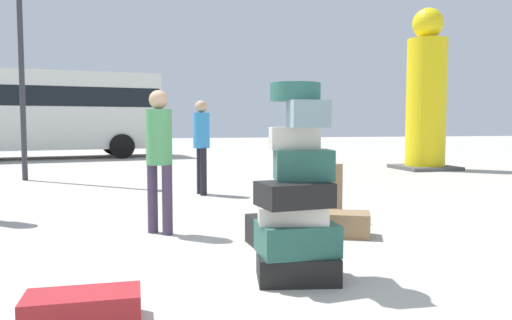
{
  "coord_description": "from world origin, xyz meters",
  "views": [
    {
      "loc": [
        -0.78,
        -3.91,
        1.3
      ],
      "look_at": [
        0.48,
        1.48,
        0.89
      ],
      "focal_mm": 35.21,
      "sensor_mm": 36.0,
      "label": 1
    }
  ],
  "objects_px": {
    "suitcase_brown_upright_blue": "(330,192)",
    "yellow_dummy_statue": "(426,98)",
    "suitcase_maroon_behind_tower": "(83,308)",
    "person_tourist_with_camera": "(159,149)",
    "suitcase_black_white_trunk": "(285,229)",
    "suitcase_tower": "(297,204)",
    "person_bearded_onlooker": "(201,139)",
    "parked_bus": "(39,109)",
    "suitcase_brown_foreground_near": "(338,224)"
  },
  "relations": [
    {
      "from": "suitcase_brown_upright_blue",
      "to": "yellow_dummy_statue",
      "type": "xyz_separation_m",
      "value": [
        5.38,
        6.43,
        1.61
      ]
    },
    {
      "from": "suitcase_maroon_behind_tower",
      "to": "person_tourist_with_camera",
      "type": "relative_size",
      "value": 0.43
    },
    {
      "from": "suitcase_black_white_trunk",
      "to": "person_tourist_with_camera",
      "type": "relative_size",
      "value": 0.48
    },
    {
      "from": "suitcase_black_white_trunk",
      "to": "suitcase_maroon_behind_tower",
      "type": "distance_m",
      "value": 2.64
    },
    {
      "from": "suitcase_black_white_trunk",
      "to": "suitcase_tower",
      "type": "bearing_deg",
      "value": -105.96
    },
    {
      "from": "suitcase_tower",
      "to": "yellow_dummy_statue",
      "type": "relative_size",
      "value": 0.36
    },
    {
      "from": "person_tourist_with_camera",
      "to": "yellow_dummy_statue",
      "type": "xyz_separation_m",
      "value": [
        7.61,
        6.72,
        1.0
      ]
    },
    {
      "from": "suitcase_brown_upright_blue",
      "to": "person_bearded_onlooker",
      "type": "xyz_separation_m",
      "value": [
        -1.36,
        2.83,
        0.64
      ]
    },
    {
      "from": "suitcase_maroon_behind_tower",
      "to": "parked_bus",
      "type": "bearing_deg",
      "value": 100.55
    },
    {
      "from": "suitcase_black_white_trunk",
      "to": "person_tourist_with_camera",
      "type": "height_order",
      "value": "person_tourist_with_camera"
    },
    {
      "from": "suitcase_brown_foreground_near",
      "to": "parked_bus",
      "type": "xyz_separation_m",
      "value": [
        -5.8,
        14.46,
        1.7
      ]
    },
    {
      "from": "suitcase_black_white_trunk",
      "to": "parked_bus",
      "type": "relative_size",
      "value": 0.09
    },
    {
      "from": "person_bearded_onlooker",
      "to": "suitcase_brown_foreground_near",
      "type": "bearing_deg",
      "value": 7.53
    },
    {
      "from": "suitcase_tower",
      "to": "yellow_dummy_statue",
      "type": "xyz_separation_m",
      "value": [
        6.58,
        8.75,
        1.36
      ]
    },
    {
      "from": "suitcase_black_white_trunk",
      "to": "person_tourist_with_camera",
      "type": "distance_m",
      "value": 1.73
    },
    {
      "from": "suitcase_maroon_behind_tower",
      "to": "parked_bus",
      "type": "relative_size",
      "value": 0.08
    },
    {
      "from": "suitcase_black_white_trunk",
      "to": "suitcase_brown_upright_blue",
      "type": "xyz_separation_m",
      "value": [
        0.93,
        1.06,
        0.23
      ]
    },
    {
      "from": "suitcase_brown_foreground_near",
      "to": "suitcase_brown_upright_blue",
      "type": "xyz_separation_m",
      "value": [
        0.24,
        0.86,
        0.25
      ]
    },
    {
      "from": "suitcase_tower",
      "to": "suitcase_brown_foreground_near",
      "type": "xyz_separation_m",
      "value": [
        0.96,
        1.45,
        -0.5
      ]
    },
    {
      "from": "person_tourist_with_camera",
      "to": "yellow_dummy_statue",
      "type": "relative_size",
      "value": 0.38
    },
    {
      "from": "person_bearded_onlooker",
      "to": "parked_bus",
      "type": "xyz_separation_m",
      "value": [
        -4.67,
        10.77,
        0.81
      ]
    },
    {
      "from": "yellow_dummy_statue",
      "to": "parked_bus",
      "type": "distance_m",
      "value": 13.48
    },
    {
      "from": "person_bearded_onlooker",
      "to": "suitcase_maroon_behind_tower",
      "type": "bearing_deg",
      "value": -23.75
    },
    {
      "from": "suitcase_brown_foreground_near",
      "to": "yellow_dummy_statue",
      "type": "xyz_separation_m",
      "value": [
        5.62,
        7.3,
        1.86
      ]
    },
    {
      "from": "suitcase_brown_foreground_near",
      "to": "yellow_dummy_statue",
      "type": "height_order",
      "value": "yellow_dummy_statue"
    },
    {
      "from": "parked_bus",
      "to": "yellow_dummy_statue",
      "type": "bearing_deg",
      "value": -42.18
    },
    {
      "from": "person_bearded_onlooker",
      "to": "parked_bus",
      "type": "height_order",
      "value": "parked_bus"
    },
    {
      "from": "suitcase_brown_upright_blue",
      "to": "yellow_dummy_statue",
      "type": "distance_m",
      "value": 8.54
    },
    {
      "from": "suitcase_brown_upright_blue",
      "to": "yellow_dummy_statue",
      "type": "bearing_deg",
      "value": 36.69
    },
    {
      "from": "suitcase_maroon_behind_tower",
      "to": "yellow_dummy_statue",
      "type": "xyz_separation_m",
      "value": [
        8.21,
        9.32,
        1.89
      ]
    },
    {
      "from": "suitcase_tower",
      "to": "suitcase_brown_upright_blue",
      "type": "relative_size",
      "value": 2.12
    },
    {
      "from": "suitcase_maroon_behind_tower",
      "to": "suitcase_brown_upright_blue",
      "type": "relative_size",
      "value": 0.95
    },
    {
      "from": "suitcase_black_white_trunk",
      "to": "yellow_dummy_statue",
      "type": "xyz_separation_m",
      "value": [
        6.31,
        7.49,
        1.84
      ]
    },
    {
      "from": "suitcase_maroon_behind_tower",
      "to": "suitcase_brown_foreground_near",
      "type": "bearing_deg",
      "value": 37.56
    },
    {
      "from": "suitcase_tower",
      "to": "suitcase_maroon_behind_tower",
      "type": "bearing_deg",
      "value": -160.6
    },
    {
      "from": "yellow_dummy_statue",
      "to": "suitcase_brown_upright_blue",
      "type": "bearing_deg",
      "value": -129.89
    },
    {
      "from": "yellow_dummy_statue",
      "to": "parked_bus",
      "type": "height_order",
      "value": "yellow_dummy_statue"
    },
    {
      "from": "suitcase_maroon_behind_tower",
      "to": "suitcase_brown_foreground_near",
      "type": "height_order",
      "value": "suitcase_brown_foreground_near"
    },
    {
      "from": "person_bearded_onlooker",
      "to": "person_tourist_with_camera",
      "type": "relative_size",
      "value": 1.02
    },
    {
      "from": "suitcase_tower",
      "to": "person_bearded_onlooker",
      "type": "height_order",
      "value": "person_bearded_onlooker"
    },
    {
      "from": "suitcase_tower",
      "to": "suitcase_brown_upright_blue",
      "type": "bearing_deg",
      "value": 62.55
    },
    {
      "from": "suitcase_tower",
      "to": "parked_bus",
      "type": "bearing_deg",
      "value": 106.91
    },
    {
      "from": "suitcase_tower",
      "to": "suitcase_black_white_trunk",
      "type": "bearing_deg",
      "value": 77.86
    },
    {
      "from": "suitcase_brown_upright_blue",
      "to": "suitcase_brown_foreground_near",
      "type": "bearing_deg",
      "value": -119.09
    },
    {
      "from": "suitcase_brown_foreground_near",
      "to": "parked_bus",
      "type": "height_order",
      "value": "parked_bus"
    },
    {
      "from": "suitcase_black_white_trunk",
      "to": "yellow_dummy_statue",
      "type": "relative_size",
      "value": 0.18
    },
    {
      "from": "suitcase_brown_foreground_near",
      "to": "person_bearded_onlooker",
      "type": "relative_size",
      "value": 0.43
    },
    {
      "from": "person_bearded_onlooker",
      "to": "parked_bus",
      "type": "distance_m",
      "value": 11.76
    },
    {
      "from": "yellow_dummy_statue",
      "to": "parked_bus",
      "type": "bearing_deg",
      "value": 147.9
    },
    {
      "from": "person_bearded_onlooker",
      "to": "suitcase_black_white_trunk",
      "type": "bearing_deg",
      "value": -3.02
    }
  ]
}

